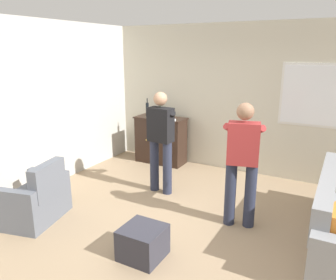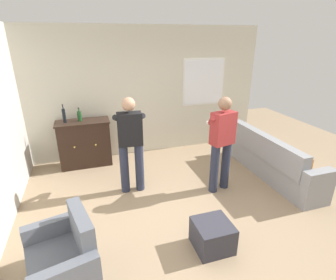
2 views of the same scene
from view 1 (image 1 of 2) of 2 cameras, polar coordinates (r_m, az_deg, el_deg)
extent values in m
plane|color=#9E8466|center=(4.51, 0.66, -15.39)|extent=(10.40, 10.40, 0.00)
cube|color=beige|center=(6.41, 12.06, 6.93)|extent=(5.20, 0.12, 2.80)
cube|color=silver|center=(6.08, 23.76, 7.13)|extent=(1.03, 0.02, 1.07)
cube|color=white|center=(6.08, 23.75, 7.13)|extent=(0.95, 0.03, 0.99)
cube|color=beige|center=(5.71, -23.67, 4.96)|extent=(0.12, 5.20, 2.80)
cube|color=gray|center=(4.49, 25.90, -8.12)|extent=(0.18, 2.05, 0.43)
cube|color=orange|center=(3.80, 27.07, -13.19)|extent=(0.22, 0.42, 0.36)
cube|color=slate|center=(5.03, -22.24, -10.59)|extent=(0.77, 0.77, 0.40)
cube|color=slate|center=(4.72, -20.23, -6.49)|extent=(0.29, 0.65, 0.45)
cube|color=slate|center=(4.73, -25.15, -11.30)|extent=(0.65, 0.27, 0.60)
cube|color=slate|center=(5.27, -19.87, -7.98)|extent=(0.65, 0.27, 0.60)
cube|color=black|center=(6.86, -1.28, -0.13)|extent=(1.02, 0.44, 0.94)
cube|color=black|center=(6.75, -1.30, 3.85)|extent=(1.06, 0.48, 0.03)
sphere|color=#B79338|center=(6.76, -3.78, 0.01)|extent=(0.04, 0.04, 0.04)
sphere|color=#B79338|center=(6.55, -0.76, -0.44)|extent=(0.04, 0.04, 0.04)
cylinder|color=#1E4C23|center=(6.78, -1.41, 4.87)|extent=(0.08, 0.08, 0.19)
cylinder|color=#1E4C23|center=(6.76, -1.42, 5.95)|extent=(0.03, 0.03, 0.06)
cylinder|color=#262626|center=(6.75, -1.42, 6.28)|extent=(0.03, 0.03, 0.02)
cylinder|color=black|center=(6.89, -3.62, 5.36)|extent=(0.06, 0.06, 0.28)
cylinder|color=black|center=(6.86, -3.65, 6.82)|extent=(0.02, 0.02, 0.08)
cylinder|color=#262626|center=(6.86, -3.66, 7.21)|extent=(0.03, 0.03, 0.02)
cube|color=#33333D|center=(3.93, -4.40, -17.35)|extent=(0.47, 0.47, 0.37)
cylinder|color=#282D42|center=(5.51, -2.38, -4.42)|extent=(0.15, 0.15, 0.88)
cylinder|color=#282D42|center=(5.37, -0.12, -4.94)|extent=(0.15, 0.15, 0.88)
cube|color=black|center=(5.24, -1.31, 2.69)|extent=(0.42, 0.25, 0.55)
sphere|color=tan|center=(5.16, -1.34, 7.18)|extent=(0.22, 0.22, 0.22)
cylinder|color=black|center=(5.41, -1.36, 4.28)|extent=(0.35, 0.39, 0.29)
cylinder|color=black|center=(5.28, 0.70, 4.02)|extent=(0.30, 0.42, 0.29)
cube|color=white|center=(5.49, 0.59, 3.56)|extent=(0.15, 0.05, 0.04)
cylinder|color=#282D42|center=(4.54, 10.78, -9.18)|extent=(0.15, 0.15, 0.88)
cylinder|color=#282D42|center=(4.54, 14.10, -9.41)|extent=(0.15, 0.15, 0.88)
cube|color=#9E2D2D|center=(4.29, 12.99, -0.59)|extent=(0.44, 0.31, 0.55)
sphere|color=#8C664C|center=(4.20, 13.33, 4.86)|extent=(0.22, 0.22, 0.22)
cylinder|color=#9E2D2D|center=(4.42, 11.65, 1.43)|extent=(0.24, 0.44, 0.29)
cylinder|color=#9E2D2D|center=(4.42, 14.63, 1.24)|extent=(0.39, 0.35, 0.29)
cube|color=white|center=(4.59, 13.14, 0.78)|extent=(0.16, 0.08, 0.04)
camera|label=2|loc=(3.23, -56.55, 13.34)|focal=28.00mm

